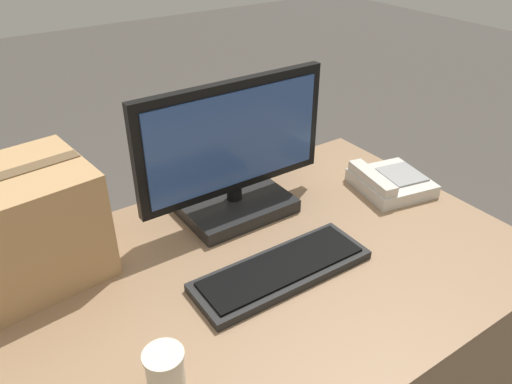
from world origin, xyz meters
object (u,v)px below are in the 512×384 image
at_px(keyboard, 282,270).
at_px(monitor, 234,161).
at_px(desk_phone, 389,182).
at_px(paper_cup_right, 165,371).
at_px(cardboard_box, 19,228).

bearing_deg(keyboard, monitor, 79.91).
bearing_deg(desk_phone, keyboard, -154.03).
relative_size(keyboard, paper_cup_right, 4.75).
height_order(monitor, cardboard_box, monitor).
distance_m(desk_phone, paper_cup_right, 0.95).
relative_size(desk_phone, cardboard_box, 0.68).
bearing_deg(desk_phone, cardboard_box, 179.93).
relative_size(monitor, keyboard, 1.26).
xyz_separation_m(paper_cup_right, cardboard_box, (-0.13, 0.49, 0.09)).
height_order(desk_phone, paper_cup_right, paper_cup_right).
xyz_separation_m(monitor, cardboard_box, (-0.57, 0.04, -0.02)).
bearing_deg(cardboard_box, desk_phone, -11.41).
distance_m(monitor, cardboard_box, 0.57).
relative_size(keyboard, desk_phone, 1.83).
xyz_separation_m(monitor, paper_cup_right, (-0.44, -0.45, -0.12)).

